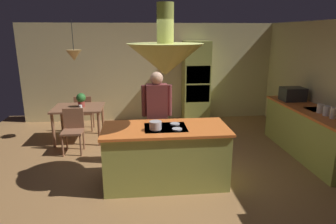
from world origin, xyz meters
TOP-DOWN VIEW (x-y plane):
  - ground at (0.00, 0.00)m, footprint 8.16×8.16m
  - wall_back at (0.00, 3.45)m, footprint 6.80×0.10m
  - kitchen_island at (0.00, -0.20)m, footprint 1.93×0.90m
  - counter_run_right at (2.84, 0.60)m, footprint 0.73×2.50m
  - oven_tower at (1.10, 3.04)m, footprint 0.66×0.62m
  - dining_table at (-1.70, 1.90)m, footprint 1.05×0.86m
  - person_at_island at (-0.08, 0.52)m, footprint 0.53×0.22m
  - range_hood at (0.00, -0.20)m, footprint 1.10×1.10m
  - pendant_light_over_table at (-1.70, 1.90)m, footprint 0.32×0.32m
  - chair_facing_island at (-1.70, 1.25)m, footprint 0.40×0.40m
  - chair_by_back_wall at (-1.70, 2.55)m, footprint 0.40×0.40m
  - potted_plant_on_table at (-1.63, 1.90)m, footprint 0.20×0.20m
  - cup_on_table at (-1.61, 1.68)m, footprint 0.07×0.07m
  - canister_flour at (2.84, -0.01)m, footprint 0.11×0.11m
  - canister_sugar at (2.84, 0.17)m, footprint 0.12×0.12m
  - canister_tea at (2.84, 0.35)m, footprint 0.12×0.12m
  - microwave_on_counter at (2.84, 1.34)m, footprint 0.46×0.36m
  - cooking_pot_on_cooktop at (-0.16, -0.33)m, footprint 0.18×0.18m

SIDE VIEW (x-z plane):
  - ground at x=0.00m, z-range 0.00..0.00m
  - kitchen_island at x=0.00m, z-range -0.01..0.94m
  - counter_run_right at x=2.84m, z-range 0.01..0.93m
  - chair_facing_island at x=-1.70m, z-range 0.07..0.94m
  - chair_by_back_wall at x=-1.70m, z-range 0.07..0.94m
  - dining_table at x=-1.70m, z-range 0.28..1.04m
  - cup_on_table at x=-1.61m, z-range 0.76..0.85m
  - potted_plant_on_table at x=-1.63m, z-range 0.78..1.08m
  - person_at_island at x=-0.08m, z-range 0.13..1.80m
  - cooking_pot_on_cooktop at x=-0.16m, z-range 0.94..1.06m
  - canister_tea at x=2.84m, z-range 0.92..1.08m
  - canister_sugar at x=2.84m, z-range 0.92..1.09m
  - canister_flour at x=2.84m, z-range 0.92..1.11m
  - oven_tower at x=1.10m, z-range 0.00..2.11m
  - microwave_on_counter at x=2.84m, z-range 0.92..1.20m
  - wall_back at x=0.00m, z-range 0.00..2.55m
  - pendant_light_over_table at x=-1.70m, z-range 1.45..2.27m
  - range_hood at x=0.00m, z-range 1.47..2.47m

